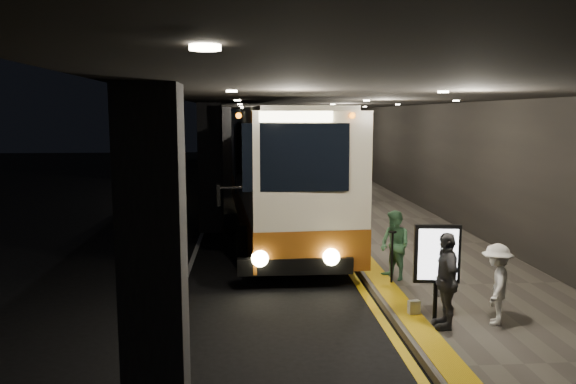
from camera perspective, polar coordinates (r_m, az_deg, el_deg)
name	(u,v)px	position (r m, az deg, el deg)	size (l,w,h in m)	color
ground	(257,259)	(15.76, -3.14, -6.84)	(90.00, 90.00, 0.00)	black
lane_line_white	(205,225)	(20.69, -8.41, -3.34)	(0.12, 50.00, 0.01)	silver
kerb_stripe_yellow	(318,223)	(20.80, 3.08, -3.21)	(0.18, 50.00, 0.01)	gold
sidewalk	(382,221)	(21.22, 9.53, -2.89)	(4.50, 50.00, 0.15)	#514C44
tactile_strip	(332,219)	(20.84, 4.45, -2.77)	(0.50, 50.00, 0.01)	gold
terminal_wall	(444,142)	(21.53, 15.56, 4.93)	(0.10, 50.00, 6.00)	black
support_columns	(211,168)	(19.36, -7.87, 2.47)	(0.80, 24.80, 4.40)	black
canopy	(323,98)	(20.44, 3.60, 9.55)	(9.00, 50.00, 0.40)	black
coach_main	(279,176)	(18.87, -0.93, 1.68)	(3.49, 13.22, 4.09)	beige
coach_second	(268,155)	(32.51, -2.02, 3.73)	(2.92, 11.03, 3.43)	beige
coach_third	(261,143)	(46.62, -2.72, 5.03)	(2.97, 11.26, 3.50)	beige
passenger_boarding	(352,216)	(16.55, 6.53, -2.46)	(0.65, 0.43, 1.79)	#BE585D
passenger_waiting_green	(395,245)	(13.44, 10.80, -5.34)	(0.79, 0.49, 1.63)	#488257
passenger_waiting_white	(496,284)	(11.15, 20.40, -8.77)	(0.98, 0.45, 1.51)	silver
passenger_waiting_grey	(446,280)	(10.66, 15.75, -8.62)	(1.04, 0.53, 1.77)	#424246
bag_polka	(439,289)	(12.61, 15.11, -9.45)	(0.26, 0.11, 0.31)	black
bag_plain	(414,307)	(11.39, 12.67, -11.37)	(0.22, 0.13, 0.27)	beige
info_sign	(437,256)	(10.94, 14.90, -6.28)	(0.87, 0.21, 1.82)	black
stanchion_post	(392,258)	(13.17, 10.52, -6.57)	(0.05, 0.05, 1.20)	black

